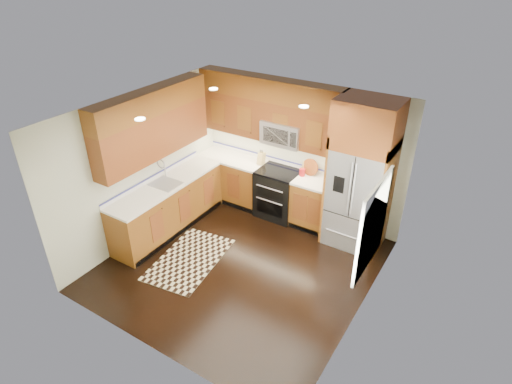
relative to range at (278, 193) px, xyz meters
The scene contains 16 objects.
ground 1.75m from the range, 81.47° to the right, with size 4.00×4.00×0.00m, color black.
wall_back 0.93m from the range, 53.04° to the left, with size 4.00×0.02×2.60m, color silver.
wall_left 2.56m from the range, 136.38° to the right, with size 0.02×4.00×2.60m, color silver.
wall_right 2.92m from the range, 36.55° to the right, with size 0.02×4.00×2.60m, color silver.
window 2.83m from the range, 33.39° to the right, with size 0.04×1.10×1.30m.
base_cabinets 1.25m from the range, 141.90° to the right, with size 2.85×3.00×0.90m.
countertop 1.16m from the range, 142.09° to the right, with size 2.86×3.01×0.04m.
upper_cabinets 1.89m from the range, 147.22° to the right, with size 2.85×3.00×1.15m.
range is the anchor object (origin of this frame).
microwave 1.20m from the range, 90.19° to the left, with size 0.76×0.40×0.42m.
refrigerator 1.76m from the range, ahead, with size 0.98×0.75×2.60m.
sink_faucet 2.13m from the range, 135.87° to the right, with size 0.54×0.44×0.37m.
rug 2.13m from the range, 105.64° to the right, with size 0.93×1.56×0.01m, color black.
knife_block 0.74m from the range, 167.03° to the left, with size 0.10×0.14×0.29m.
utensil_crock 0.73m from the range, 10.48° to the left, with size 0.13×0.13×0.30m.
cutting_board 0.75m from the range, 18.73° to the left, with size 0.32×0.32×0.02m, color brown.
Camera 1 is at (3.14, -4.51, 4.58)m, focal length 30.00 mm.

